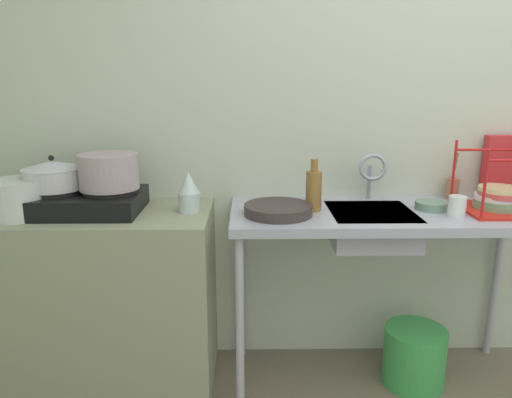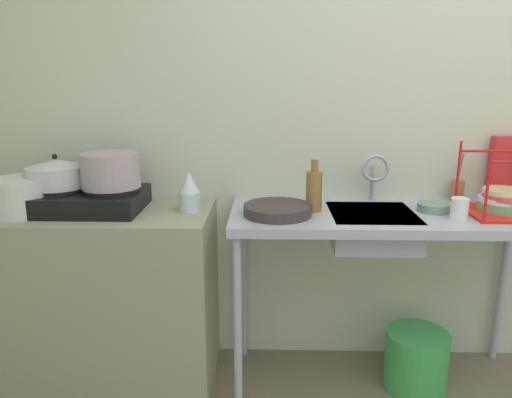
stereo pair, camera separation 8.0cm
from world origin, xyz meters
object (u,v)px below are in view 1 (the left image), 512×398
object	(u,v)px
bucket_on_floor	(414,356)
stove	(83,201)
sink_basin	(370,226)
dish_rack	(499,200)
pot_on_left_burner	(53,175)
percolator	(189,193)
cereal_box	(503,167)
pot_beside_stove	(17,199)
utensil_jar	(452,188)
pot_on_right_burner	(109,171)
bottle_by_sink	(314,190)
cup_by_rack	(457,206)
frying_pan	(278,210)
small_bowl_on_drainboard	(431,206)
faucet	(372,170)

from	to	relation	value
bucket_on_floor	stove	bearing A→B (deg)	178.75
sink_basin	dish_rack	distance (m)	0.57
pot_on_left_burner	percolator	xyz separation A→B (m)	(0.58, -0.01, -0.08)
percolator	cereal_box	world-z (taller)	cereal_box
pot_beside_stove	percolator	size ratio (longest dim) A/B	1.40
utensil_jar	bucket_on_floor	bearing A→B (deg)	-130.21
cereal_box	dish_rack	bearing A→B (deg)	-117.67
pot_on_right_burner	pot_beside_stove	size ratio (longest dim) A/B	1.02
pot_on_right_burner	bottle_by_sink	world-z (taller)	pot_on_right_burner
dish_rack	cup_by_rack	bearing A→B (deg)	-158.24
pot_on_right_burner	cup_by_rack	distance (m)	1.49
bucket_on_floor	bottle_by_sink	bearing A→B (deg)	175.46
frying_pan	bucket_on_floor	bearing A→B (deg)	2.22
pot_on_right_burner	stove	bearing A→B (deg)	-180.00
stove	utensil_jar	bearing A→B (deg)	7.06
bottle_by_sink	bucket_on_floor	bearing A→B (deg)	-4.54
pot_on_right_burner	small_bowl_on_drainboard	xyz separation A→B (m)	(1.41, 0.02, -0.16)
sink_basin	cereal_box	distance (m)	0.75
pot_on_right_burner	cereal_box	bearing A→B (deg)	6.69
bottle_by_sink	utensil_jar	size ratio (longest dim) A/B	1.02
cereal_box	utensil_jar	world-z (taller)	cereal_box
stove	pot_on_right_burner	world-z (taller)	pot_on_right_burner
sink_basin	utensil_jar	world-z (taller)	utensil_jar
percolator	dish_rack	size ratio (longest dim) A/B	0.55
pot_on_right_burner	percolator	xyz separation A→B (m)	(0.34, -0.01, -0.09)
pot_beside_stove	sink_basin	distance (m)	1.52
pot_on_left_burner	bucket_on_floor	world-z (taller)	pot_on_left_burner
percolator	frying_pan	size ratio (longest dim) A/B	0.60
pot_on_left_burner	dish_rack	xyz separation A→B (m)	(1.94, -0.01, -0.12)
small_bowl_on_drainboard	utensil_jar	world-z (taller)	utensil_jar
pot_beside_stove	frying_pan	world-z (taller)	pot_beside_stove
pot_on_left_burner	dish_rack	world-z (taller)	dish_rack
faucet	stove	bearing A→B (deg)	-172.89
bottle_by_sink	cereal_box	world-z (taller)	cereal_box
pot_beside_stove	utensil_jar	world-z (taller)	utensil_jar
pot_beside_stove	pot_on_left_burner	bearing A→B (deg)	30.47
pot_on_left_burner	frying_pan	xyz separation A→B (m)	(0.97, -0.06, -0.14)
cereal_box	bucket_on_floor	xyz separation A→B (m)	(-0.44, -0.25, -0.86)
pot_on_right_burner	faucet	distance (m)	1.19
pot_beside_stove	dish_rack	world-z (taller)	dish_rack
sink_basin	pot_on_left_burner	bearing A→B (deg)	179.65
utensil_jar	pot_beside_stove	bearing A→B (deg)	-171.67
pot_on_right_burner	bottle_by_sink	bearing A→B (deg)	0.42
faucet	frying_pan	bearing A→B (deg)	-154.06
frying_pan	bottle_by_sink	size ratio (longest dim) A/B	1.27
frying_pan	stove	bearing A→B (deg)	176.08
dish_rack	pot_on_left_burner	bearing A→B (deg)	179.77
pot_beside_stove	stove	bearing A→B (deg)	16.83
pot_beside_stove	sink_basin	world-z (taller)	pot_beside_stove
cereal_box	pot_on_left_burner	bearing A→B (deg)	-173.15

